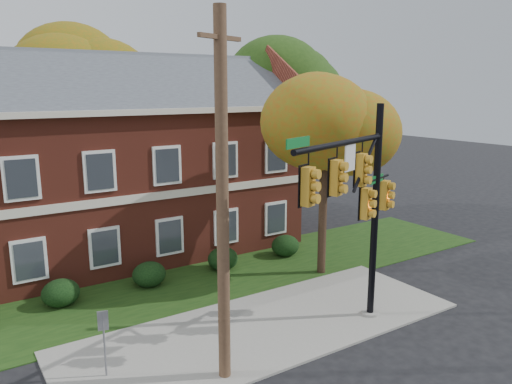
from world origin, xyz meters
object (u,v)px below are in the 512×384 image
tree_near_right (331,122)px  tree_far_rear (85,75)px  hedge_right (223,259)px  hedge_left (61,293)px  hedge_center (149,274)px  tree_right_rear (284,87)px  utility_pole (222,202)px  apartment_building (105,153)px  hedge_far_right (285,246)px  traffic_signal (359,195)px  sign_post (104,333)px

tree_near_right → tree_far_rear: (-5.88, 15.93, 2.17)m
hedge_right → tree_near_right: tree_near_right is taller
hedge_left → tree_far_rear: size_ratio=0.12×
hedge_left → hedge_center: (3.50, 0.00, 0.00)m
tree_right_rear → utility_pole: tree_right_rear is taller
hedge_left → hedge_center: size_ratio=1.00×
apartment_building → tree_right_rear: 11.77m
hedge_far_right → traffic_signal: bearing=-109.3°
hedge_far_right → traffic_signal: (-2.62, -7.48, 4.19)m
hedge_right → hedge_far_right: same height
hedge_left → hedge_right: 7.00m
hedge_far_right → sign_post: size_ratio=0.68×
hedge_right → tree_right_rear: bearing=38.0°
sign_post → hedge_far_right: bearing=42.3°
hedge_right → utility_pole: 9.75m
hedge_left → sign_post: 5.77m
hedge_center → hedge_left: bearing=180.0°
hedge_center → tree_far_rear: size_ratio=0.12×
hedge_center → utility_pole: (-0.66, -7.52, 4.60)m
hedge_right → utility_pole: size_ratio=0.14×
hedge_left → traffic_signal: (7.88, -7.48, 4.19)m
hedge_left → tree_far_rear: tree_far_rear is taller
hedge_right → hedge_far_right: size_ratio=1.00×
hedge_far_right → utility_pole: 11.68m
apartment_building → tree_near_right: size_ratio=2.19×
apartment_building → traffic_signal: apartment_building is taller
tree_near_right → tree_right_rear: 9.94m
hedge_left → hedge_far_right: bearing=0.0°
hedge_center → tree_right_rear: tree_right_rear is taller
tree_right_rear → hedge_left: bearing=-157.6°
hedge_right → tree_far_rear: bearing=99.4°
hedge_left → hedge_center: 3.50m
utility_pole → sign_post: (-2.84, 1.82, -3.74)m
apartment_building → traffic_signal: bearing=-71.0°
hedge_left → utility_pole: bearing=-69.3°
hedge_right → tree_far_rear: 15.66m
hedge_center → hedge_far_right: same height
hedge_left → sign_post: (0.00, -5.70, 0.87)m
hedge_far_right → tree_far_rear: tree_far_rear is taller
tree_far_rear → tree_near_right: bearing=-69.7°
hedge_center → hedge_far_right: size_ratio=1.00×
apartment_building → traffic_signal: (4.38, -12.73, -0.27)m
hedge_center → tree_right_rear: bearing=28.4°
apartment_building → hedge_right: (3.50, -5.25, -4.46)m
apartment_building → hedge_left: bearing=-123.7°
traffic_signal → utility_pole: 5.06m
tree_near_right → utility_pole: size_ratio=0.85×
tree_right_rear → tree_far_rear: (-9.97, 6.98, 0.72)m
hedge_right → tree_near_right: 7.72m
traffic_signal → hedge_center: bearing=99.5°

